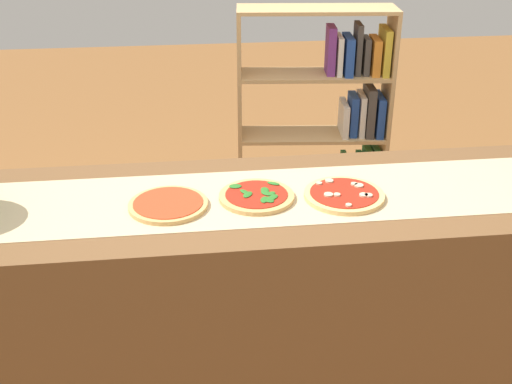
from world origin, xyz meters
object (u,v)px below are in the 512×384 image
at_px(bookshelf, 334,136).
at_px(pizza_spinach_1, 257,196).
at_px(pizza_plain_0, 168,205).
at_px(pizza_mushroom_2, 344,195).

bearing_deg(bookshelf, pizza_spinach_1, -115.62).
xyz_separation_m(pizza_plain_0, bookshelf, (0.85, 1.18, -0.26)).
bearing_deg(bookshelf, pizza_mushroom_2, -102.08).
relative_size(pizza_spinach_1, bookshelf, 0.20).
bearing_deg(pizza_plain_0, bookshelf, 54.03).
distance_m(pizza_plain_0, pizza_spinach_1, 0.30).
xyz_separation_m(pizza_plain_0, pizza_spinach_1, (0.30, 0.02, 0.00)).
bearing_deg(pizza_plain_0, pizza_spinach_1, 4.66).
bearing_deg(pizza_mushroom_2, bookshelf, 77.92).
xyz_separation_m(pizza_spinach_1, bookshelf, (0.55, 1.15, -0.26)).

